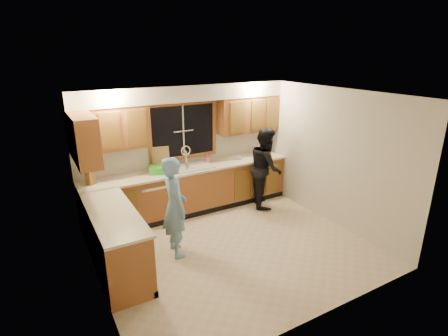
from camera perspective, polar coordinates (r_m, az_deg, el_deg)
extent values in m
plane|color=beige|center=(5.96, 1.33, -12.72)|extent=(4.20, 4.20, 0.00)
plane|color=silver|center=(5.12, 1.54, 11.91)|extent=(4.20, 4.20, 0.00)
plane|color=beige|center=(7.03, -6.61, 3.27)|extent=(4.20, 0.00, 4.20)
plane|color=beige|center=(4.76, -20.90, -5.56)|extent=(0.00, 3.80, 3.80)
plane|color=beige|center=(6.69, 17.02, 1.77)|extent=(0.00, 3.80, 3.80)
cube|color=#9E5C2E|center=(7.03, -5.39, -3.67)|extent=(4.20, 0.60, 0.88)
cube|color=#9E5C2E|center=(5.46, -17.40, -11.43)|extent=(0.60, 1.90, 0.88)
cube|color=beige|center=(6.86, -5.45, -0.15)|extent=(4.20, 0.63, 0.04)
cube|color=beige|center=(5.26, -17.73, -7.04)|extent=(0.63, 1.90, 0.04)
cube|color=#9E5C2E|center=(6.33, -18.17, 6.11)|extent=(1.35, 0.33, 0.75)
cube|color=#9E5C2E|center=(7.43, 4.00, 8.72)|extent=(1.35, 0.33, 0.75)
cube|color=#9E5C2E|center=(5.66, -21.86, 4.27)|extent=(0.33, 0.90, 0.75)
cube|color=white|center=(6.66, -6.35, 12.08)|extent=(4.20, 0.35, 0.30)
cube|color=black|center=(6.94, -6.70, 6.05)|extent=(1.30, 0.01, 1.00)
cube|color=#9E5C2E|center=(6.84, -6.83, 10.41)|extent=(1.44, 0.03, 0.07)
cube|color=#9E5C2E|center=(7.07, -6.50, 1.80)|extent=(1.44, 0.03, 0.07)
cube|color=#9E5C2E|center=(6.70, -12.06, 5.31)|extent=(0.07, 0.03, 1.00)
cube|color=#9E5C2E|center=(7.22, -1.64, 6.66)|extent=(0.07, 0.03, 1.00)
cube|color=silver|center=(6.86, -5.51, 0.12)|extent=(0.86, 0.52, 0.03)
cube|color=silver|center=(6.81, -7.09, -0.87)|extent=(0.38, 0.42, 0.18)
cube|color=silver|center=(6.97, -3.92, -0.31)|extent=(0.38, 0.42, 0.18)
cylinder|color=white|center=(6.99, -6.23, 1.74)|extent=(0.04, 0.04, 0.28)
torus|color=white|center=(6.95, -6.27, 2.85)|extent=(0.21, 0.03, 0.21)
cube|color=silver|center=(6.76, -11.93, -5.23)|extent=(0.60, 0.56, 0.82)
cube|color=silver|center=(4.98, -15.88, -14.33)|extent=(0.58, 0.75, 0.90)
imported|color=#76ACE0|center=(5.48, -8.06, -6.29)|extent=(0.42, 0.61, 1.61)
imported|color=black|center=(7.20, 6.82, 0.10)|extent=(0.93, 1.00, 1.65)
cube|color=brown|center=(6.37, -20.97, -1.49)|extent=(0.17, 0.17, 0.24)
cube|color=tan|center=(6.81, -10.27, 1.62)|extent=(0.35, 0.18, 0.43)
cube|color=green|center=(6.63, -10.81, -0.27)|extent=(0.37, 0.36, 0.13)
imported|color=#D55186|center=(7.10, -2.74, 1.64)|extent=(0.11, 0.11, 0.21)
imported|color=silver|center=(7.39, 2.20, 1.68)|extent=(0.24, 0.24, 0.05)
cylinder|color=#B8AC8E|center=(6.60, -7.51, -0.30)|extent=(0.07, 0.07, 0.11)
cylinder|color=#B8AC8E|center=(6.69, -6.01, 0.05)|extent=(0.07, 0.07, 0.12)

